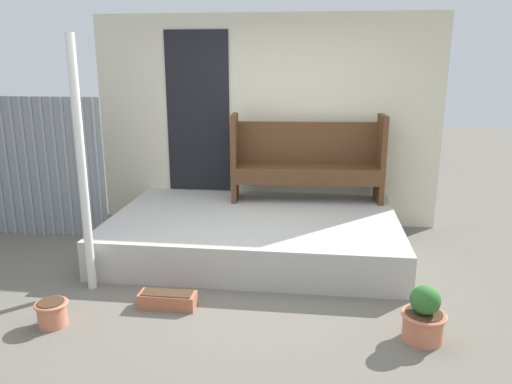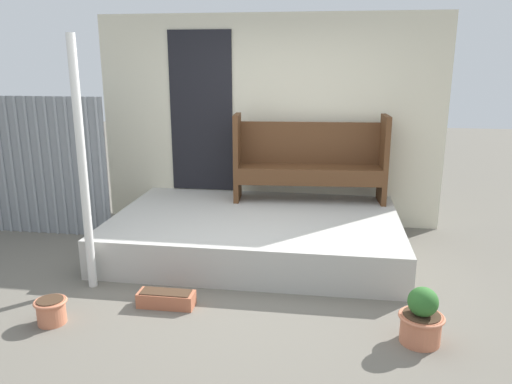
{
  "view_description": "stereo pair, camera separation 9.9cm",
  "coord_description": "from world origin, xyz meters",
  "px_view_note": "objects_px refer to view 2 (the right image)",
  "views": [
    {
      "loc": [
        0.58,
        -4.14,
        2.06
      ],
      "look_at": [
        0.02,
        0.36,
        0.85
      ],
      "focal_mm": 35.0,
      "sensor_mm": 36.0,
      "label": 1
    },
    {
      "loc": [
        0.68,
        -4.13,
        2.06
      ],
      "look_at": [
        0.02,
        0.36,
        0.85
      ],
      "focal_mm": 35.0,
      "sensor_mm": 36.0,
      "label": 2
    }
  ],
  "objects_px": {
    "flower_pot_left": "(51,310)",
    "planter_box_rect": "(166,299)",
    "support_post": "(83,168)",
    "flower_pot_middle": "(421,319)",
    "bench": "(310,157)"
  },
  "relations": [
    {
      "from": "bench",
      "to": "flower_pot_middle",
      "type": "height_order",
      "value": "bench"
    },
    {
      "from": "flower_pot_left",
      "to": "planter_box_rect",
      "type": "relative_size",
      "value": 0.54
    },
    {
      "from": "flower_pot_middle",
      "to": "flower_pot_left",
      "type": "bearing_deg",
      "value": -177.16
    },
    {
      "from": "support_post",
      "to": "planter_box_rect",
      "type": "relative_size",
      "value": 4.67
    },
    {
      "from": "flower_pot_middle",
      "to": "planter_box_rect",
      "type": "distance_m",
      "value": 2.08
    },
    {
      "from": "planter_box_rect",
      "to": "flower_pot_middle",
      "type": "bearing_deg",
      "value": -7.31
    },
    {
      "from": "support_post",
      "to": "flower_pot_middle",
      "type": "bearing_deg",
      "value": -10.8
    },
    {
      "from": "flower_pot_left",
      "to": "planter_box_rect",
      "type": "bearing_deg",
      "value": 26.38
    },
    {
      "from": "bench",
      "to": "flower_pot_left",
      "type": "bearing_deg",
      "value": -131.32
    },
    {
      "from": "support_post",
      "to": "bench",
      "type": "bearing_deg",
      "value": 44.13
    },
    {
      "from": "flower_pot_middle",
      "to": "planter_box_rect",
      "type": "relative_size",
      "value": 0.91
    },
    {
      "from": "bench",
      "to": "flower_pot_left",
      "type": "xyz_separation_m",
      "value": [
        -1.93,
        -2.55,
        -0.81
      ]
    },
    {
      "from": "bench",
      "to": "flower_pot_left",
      "type": "relative_size",
      "value": 6.94
    },
    {
      "from": "bench",
      "to": "support_post",
      "type": "bearing_deg",
      "value": -140.07
    },
    {
      "from": "support_post",
      "to": "planter_box_rect",
      "type": "height_order",
      "value": "support_post"
    }
  ]
}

